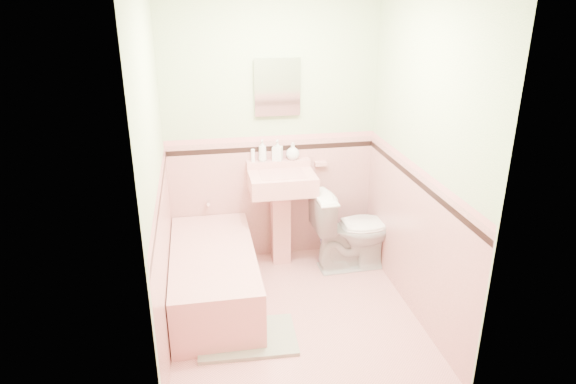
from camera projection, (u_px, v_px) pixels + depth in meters
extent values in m
plane|color=#DD9590|center=(293.00, 314.00, 4.25)|extent=(2.20, 2.20, 0.00)
plane|color=#F6E8C8|center=(272.00, 135.00, 4.80)|extent=(2.50, 0.00, 2.50)
plane|color=#F6E8C8|center=(332.00, 239.00, 2.78)|extent=(2.50, 0.00, 2.50)
plane|color=#F6E8C8|center=(156.00, 181.00, 3.62)|extent=(0.00, 2.50, 2.50)
plane|color=#F6E8C8|center=(420.00, 165.00, 3.96)|extent=(0.00, 2.50, 2.50)
plane|color=#DF9A95|center=(273.00, 199.00, 5.03)|extent=(2.00, 0.00, 2.00)
plane|color=#DF9A95|center=(328.00, 335.00, 3.03)|extent=(2.00, 0.00, 2.00)
plane|color=#DF9A95|center=(166.00, 261.00, 3.86)|extent=(0.00, 2.20, 2.20)
plane|color=#DF9A95|center=(411.00, 240.00, 4.19)|extent=(0.00, 2.20, 2.20)
plane|color=black|center=(272.00, 149.00, 4.83)|extent=(2.00, 0.00, 2.00)
plane|color=black|center=(331.00, 258.00, 2.85)|extent=(2.00, 0.00, 2.00)
plane|color=black|center=(160.00, 198.00, 3.67)|extent=(0.00, 2.20, 2.20)
plane|color=black|center=(417.00, 181.00, 4.00)|extent=(0.00, 2.20, 2.20)
plane|color=#DD8587|center=(272.00, 138.00, 4.79)|extent=(2.00, 0.00, 2.00)
plane|color=#DD8587|center=(331.00, 242.00, 2.81)|extent=(2.00, 0.00, 2.00)
plane|color=#DD8587|center=(159.00, 185.00, 3.64)|extent=(0.00, 2.20, 2.20)
plane|color=#DD8587|center=(418.00, 169.00, 3.97)|extent=(0.00, 2.20, 2.20)
cube|color=#D88F8A|center=(214.00, 278.00, 4.36)|extent=(0.70, 1.50, 0.45)
cylinder|color=silver|center=(208.00, 202.00, 4.87)|extent=(0.04, 0.12, 0.04)
cylinder|color=silver|center=(279.00, 168.00, 4.82)|extent=(0.02, 0.02, 0.10)
cube|color=white|center=(277.00, 87.00, 4.61)|extent=(0.37, 0.04, 0.46)
cube|color=#D88F8A|center=(321.00, 164.00, 4.95)|extent=(0.11, 0.07, 0.04)
imported|color=#B2B2B2|center=(263.00, 151.00, 4.77)|extent=(0.10, 0.10, 0.20)
imported|color=#B2B2B2|center=(277.00, 150.00, 4.80)|extent=(0.11, 0.12, 0.20)
imported|color=#B2B2B2|center=(293.00, 151.00, 4.83)|extent=(0.13, 0.13, 0.16)
cylinder|color=white|center=(253.00, 155.00, 4.78)|extent=(0.04, 0.04, 0.12)
imported|color=white|center=(353.00, 229.00, 4.86)|extent=(0.79, 0.48, 0.79)
cube|color=gray|center=(247.00, 338.00, 3.94)|extent=(0.77, 0.53, 0.03)
cube|color=#BF1E59|center=(256.00, 342.00, 3.82)|extent=(0.15, 0.07, 0.06)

